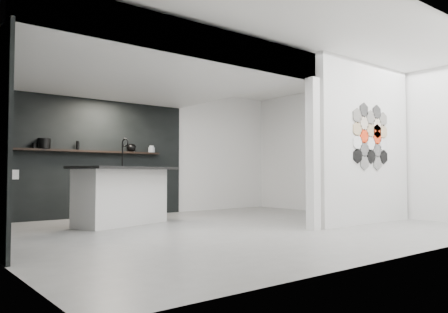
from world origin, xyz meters
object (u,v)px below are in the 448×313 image
(kettle, at_px, (131,148))
(kitchen_island, at_px, (122,195))
(stockpot, at_px, (44,144))
(glass_vase, at_px, (152,149))
(bottle_dark, at_px, (78,145))
(utensil_cup, at_px, (34,146))
(partition_panel, at_px, (366,143))
(glass_bowl, at_px, (152,150))

(kettle, bearing_deg, kitchen_island, -135.29)
(stockpot, xyz_separation_m, glass_vase, (2.22, 0.00, -0.02))
(kitchen_island, height_order, bottle_dark, kitchen_island)
(utensil_cup, bearing_deg, kitchen_island, -53.43)
(partition_panel, height_order, glass_bowl, partition_panel)
(glass_bowl, height_order, glass_vase, glass_vase)
(glass_vase, height_order, utensil_cup, glass_vase)
(kettle, bearing_deg, bottle_dark, 166.21)
(bottle_dark, height_order, utensil_cup, bottle_dark)
(partition_panel, height_order, bottle_dark, partition_panel)
(kettle, xyz_separation_m, utensil_cup, (-1.92, 0.00, -0.04))
(glass_vase, bearing_deg, bottle_dark, 180.00)
(bottle_dark, bearing_deg, kettle, 0.00)
(kettle, bearing_deg, glass_bowl, -13.79)
(glass_vase, xyz_separation_m, bottle_dark, (-1.60, 0.00, 0.01))
(stockpot, distance_m, utensil_cup, 0.18)
(utensil_cup, bearing_deg, bottle_dark, 0.00)
(partition_panel, xyz_separation_m, utensil_cup, (-4.47, 3.87, -0.03))
(kettle, bearing_deg, utensil_cup, 166.21)
(glass_vase, bearing_deg, glass_bowl, 0.00)
(stockpot, height_order, glass_bowl, stockpot)
(stockpot, height_order, bottle_dark, stockpot)
(partition_panel, height_order, utensil_cup, partition_panel)
(stockpot, bearing_deg, glass_bowl, 0.00)
(kettle, bearing_deg, stockpot, 166.21)
(partition_panel, relative_size, kitchen_island, 1.39)
(stockpot, relative_size, glass_vase, 1.60)
(kettle, xyz_separation_m, glass_vase, (0.47, 0.00, -0.01))
(glass_vase, bearing_deg, kitchen_island, -133.42)
(glass_bowl, distance_m, bottle_dark, 1.60)
(partition_panel, distance_m, glass_bowl, 4.39)
(kettle, relative_size, glass_bowl, 1.39)
(kettle, bearing_deg, glass_vase, -13.79)
(glass_vase, height_order, bottle_dark, bottle_dark)
(glass_bowl, distance_m, glass_vase, 0.02)
(utensil_cup, bearing_deg, glass_bowl, 0.00)
(kettle, xyz_separation_m, glass_bowl, (0.47, 0.00, -0.03))
(glass_bowl, relative_size, utensil_cup, 1.52)
(partition_panel, xyz_separation_m, bottle_dark, (-3.67, 3.87, 0.00))
(partition_panel, relative_size, glass_bowl, 19.61)
(kettle, height_order, glass_vase, kettle)
(kitchen_island, relative_size, utensil_cup, 21.48)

